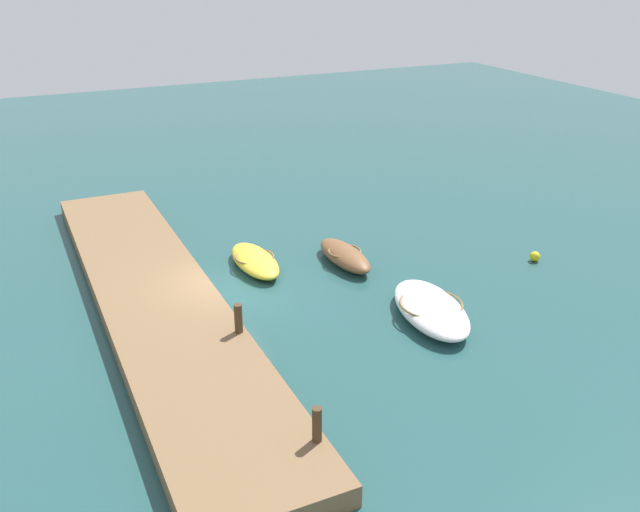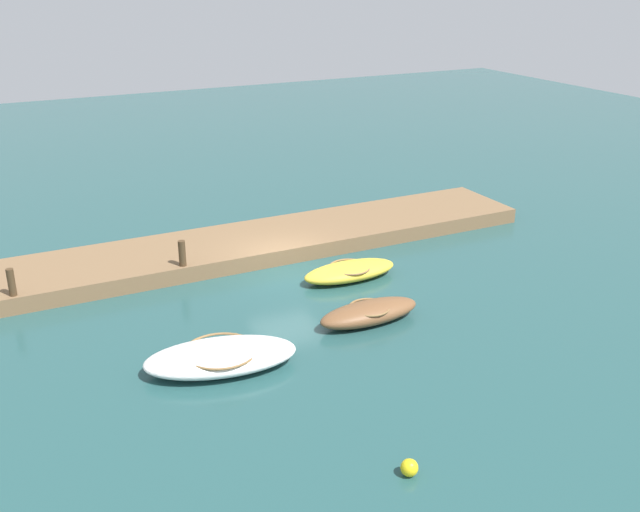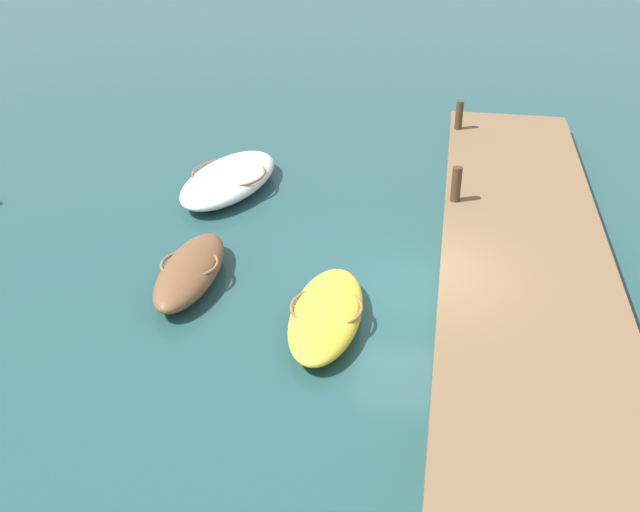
{
  "view_description": "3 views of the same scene",
  "coord_description": "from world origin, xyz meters",
  "views": [
    {
      "loc": [
        21.39,
        -6.31,
        11.29
      ],
      "look_at": [
        1.12,
        3.21,
        1.35
      ],
      "focal_mm": 38.87,
      "sensor_mm": 36.0,
      "label": 1
    },
    {
      "loc": [
        10.26,
        23.2,
        10.65
      ],
      "look_at": [
        -0.37,
        2.0,
        1.21
      ],
      "focal_mm": 41.64,
      "sensor_mm": 36.0,
      "label": 2
    },
    {
      "loc": [
        -14.1,
        -0.34,
        8.75
      ],
      "look_at": [
        -0.8,
        2.05,
        1.15
      ],
      "focal_mm": 41.19,
      "sensor_mm": 36.0,
      "label": 3
    }
  ],
  "objects": [
    {
      "name": "ground_plane",
      "position": [
        0.0,
        0.0,
        0.0
      ],
      "size": [
        84.0,
        84.0,
        0.0
      ],
      "primitive_type": "plane",
      "color": "#234C4C"
    },
    {
      "name": "dock_platform",
      "position": [
        0.0,
        -2.41,
        0.3
      ],
      "size": [
        22.34,
        3.84,
        0.6
      ],
      "primitive_type": "cube",
      "color": "brown",
      "rests_on": "ground_plane"
    },
    {
      "name": "rowboat_brown",
      "position": [
        -0.57,
        5.07,
        0.35
      ],
      "size": [
        3.46,
        1.34,
        0.69
      ],
      "rotation": [
        0.0,
        0.0,
        0.02
      ],
      "color": "brown",
      "rests_on": "ground_plane"
    },
    {
      "name": "motorboat_white",
      "position": [
        4.57,
        5.66,
        0.37
      ],
      "size": [
        4.61,
        2.85,
        0.71
      ],
      "rotation": [
        0.0,
        0.0,
        -0.2
      ],
      "color": "white",
      "rests_on": "ground_plane"
    },
    {
      "name": "rowboat_yellow",
      "position": [
        -1.69,
        1.75,
        0.31
      ],
      "size": [
        3.57,
        1.52,
        0.61
      ],
      "rotation": [
        0.0,
        0.0,
        0.0
      ],
      "color": "gold",
      "rests_on": "ground_plane"
    },
    {
      "name": "mooring_post_west",
      "position": [
        3.71,
        -0.73,
        1.07
      ],
      "size": [
        0.25,
        0.25,
        0.93
      ],
      "primitive_type": "cylinder",
      "color": "#47331E",
      "rests_on": "dock_platform"
    },
    {
      "name": "mooring_post_mid_west",
      "position": [
        9.36,
        -0.73,
        1.07
      ],
      "size": [
        0.24,
        0.24,
        0.93
      ],
      "primitive_type": "cylinder",
      "color": "#47331E",
      "rests_on": "dock_platform"
    }
  ]
}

